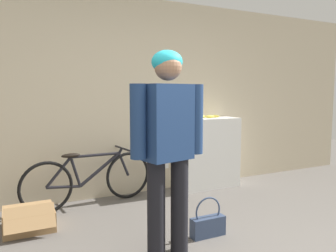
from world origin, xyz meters
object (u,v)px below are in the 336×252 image
(person, at_px, (168,137))
(bicycle, at_px, (90,179))
(handbag, at_px, (208,224))
(banana, at_px, (209,116))
(cardboard_box, at_px, (29,219))

(person, distance_m, bicycle, 1.68)
(handbag, bearing_deg, person, -162.87)
(banana, relative_size, cardboard_box, 0.66)
(person, xyz_separation_m, banana, (1.43, 1.58, 0.01))
(person, xyz_separation_m, handbag, (0.50, 0.15, -0.89))
(person, xyz_separation_m, bicycle, (-0.31, 1.50, -0.68))
(person, height_order, cardboard_box, person)
(person, bearing_deg, banana, 35.35)
(handbag, bearing_deg, cardboard_box, 148.27)
(cardboard_box, bearing_deg, banana, 11.16)
(handbag, height_order, cardboard_box, handbag)
(cardboard_box, bearing_deg, handbag, -31.73)
(bicycle, height_order, cardboard_box, bicycle)
(banana, distance_m, cardboard_box, 2.66)
(bicycle, xyz_separation_m, banana, (1.74, 0.07, 0.69))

